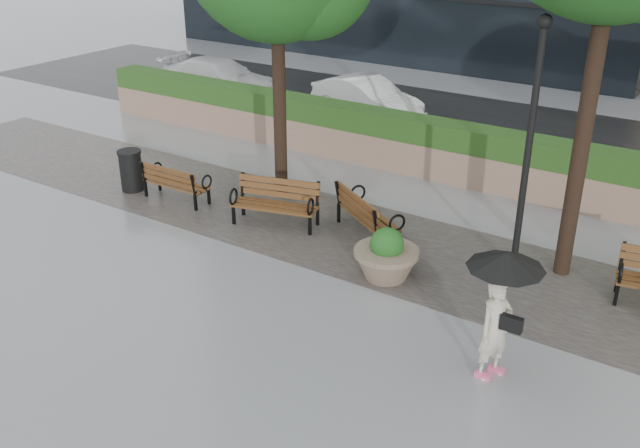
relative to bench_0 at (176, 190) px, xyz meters
The scene contains 13 objects.
ground 6.12m from the bench_0, 23.47° to the right, with size 100.00×100.00×0.00m, color gray.
cobble_strip 5.64m from the bench_0, ahead, with size 28.00×3.20×0.01m, color #383330.
hedge_wall 7.24m from the bench_0, 39.16° to the left, with size 24.00×0.80×1.35m.
asphalt_street 10.24m from the bench_0, 56.79° to the left, with size 40.00×7.00×0.00m, color black.
bench_0 is the anchor object (origin of this frame).
bench_1 2.59m from the bench_0, ahead, with size 1.85×1.12×0.93m.
bench_2 4.47m from the bench_0, ahead, with size 1.78×1.47×0.91m.
planter_left 5.56m from the bench_0, ahead, with size 1.15×1.15×0.96m.
trash_bin 1.29m from the bench_0, behind, with size 0.54×0.54×0.90m, color black.
lamppost 7.60m from the bench_0, ahead, with size 0.28×0.28×4.51m.
car_left 8.94m from the bench_0, 124.47° to the left, with size 1.72×4.23×1.23m, color silver.
car_right 7.86m from the bench_0, 87.89° to the left, with size 1.28×3.68×1.21m, color silver.
pedestrian 8.46m from the bench_0, 14.89° to the right, with size 1.05×1.05×1.93m.
Camera 1 is at (5.04, -7.94, 6.19)m, focal length 40.00 mm.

